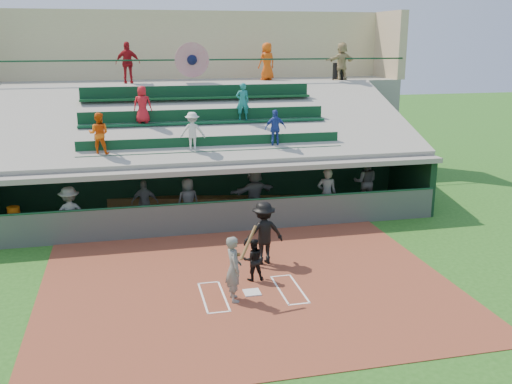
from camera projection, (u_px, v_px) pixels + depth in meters
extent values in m
plane|color=#235919|center=(252.00, 294.00, 15.00)|extent=(100.00, 100.00, 0.00)
cube|color=brown|center=(248.00, 285.00, 15.46)|extent=(11.00, 9.00, 0.02)
cube|color=silver|center=(252.00, 292.00, 14.99)|extent=(0.43, 0.43, 0.03)
cube|color=white|center=(224.00, 296.00, 14.83)|extent=(0.05, 1.80, 0.01)
cube|color=silver|center=(279.00, 290.00, 15.15)|extent=(0.05, 1.80, 0.01)
cube|color=white|center=(203.00, 298.00, 14.71)|extent=(0.05, 1.80, 0.01)
cube|color=white|center=(299.00, 288.00, 15.27)|extent=(0.05, 1.80, 0.01)
cube|color=white|center=(208.00, 283.00, 15.62)|extent=(0.60, 0.05, 0.01)
cube|color=white|center=(280.00, 276.00, 16.06)|extent=(0.60, 0.05, 0.01)
cube|color=white|center=(219.00, 312.00, 13.92)|extent=(0.60, 0.05, 0.01)
cube|color=white|center=(299.00, 304.00, 14.37)|extent=(0.60, 0.05, 0.01)
cube|color=#99968B|center=(213.00, 217.00, 21.34)|extent=(16.00, 3.50, 0.04)
cube|color=gray|center=(190.00, 130.00, 27.10)|extent=(20.00, 3.00, 4.60)
cube|color=#4C514C|center=(220.00, 218.00, 19.56)|extent=(16.00, 0.06, 1.10)
cylinder|color=#144025|center=(220.00, 202.00, 19.41)|extent=(16.00, 0.08, 0.08)
cube|color=black|center=(206.00, 179.00, 22.71)|extent=(16.00, 0.25, 2.20)
cube|color=black|center=(410.00, 178.00, 22.80)|extent=(0.25, 3.50, 2.20)
cube|color=gray|center=(212.00, 160.00, 20.78)|extent=(16.40, 3.90, 0.18)
cube|color=gray|center=(200.00, 168.00, 24.34)|extent=(16.40, 3.50, 2.30)
cube|color=gray|center=(194.00, 135.00, 25.60)|extent=(16.40, 0.30, 4.60)
cube|color=gray|center=(204.00, 119.00, 22.19)|extent=(16.40, 6.51, 2.37)
cube|color=#0C3821|center=(214.00, 151.00, 20.14)|extent=(9.40, 0.42, 0.08)
cube|color=#0C351E|center=(213.00, 143.00, 20.26)|extent=(9.40, 0.06, 0.45)
cube|color=#0D3C25|center=(206.00, 122.00, 21.74)|extent=(9.40, 0.42, 0.08)
cube|color=#0C351D|center=(205.00, 115.00, 21.86)|extent=(9.40, 0.06, 0.45)
cube|color=#0C381A|center=(199.00, 98.00, 23.33)|extent=(9.40, 0.42, 0.08)
cube|color=#0B331C|center=(198.00, 91.00, 23.45)|extent=(9.40, 0.06, 0.45)
imported|color=#EC5D0D|center=(99.00, 134.00, 19.20)|extent=(0.79, 0.67, 1.42)
imported|color=silver|center=(192.00, 131.00, 19.89)|extent=(0.94, 0.63, 1.35)
imported|color=#2842A2|center=(275.00, 128.00, 20.54)|extent=(0.80, 0.36, 1.35)
imported|color=red|center=(142.00, 104.00, 21.13)|extent=(0.74, 0.54, 1.38)
imported|color=#1A7876|center=(243.00, 101.00, 21.95)|extent=(0.52, 0.34, 1.42)
cylinder|color=#123921|center=(192.00, 60.00, 24.83)|extent=(20.00, 0.07, 0.07)
cylinder|color=#B21926|center=(192.00, 60.00, 24.81)|extent=(1.50, 0.06, 1.50)
sphere|color=#0D1235|center=(192.00, 60.00, 24.79)|extent=(0.44, 0.44, 0.44)
cube|color=tan|center=(184.00, 45.00, 27.50)|extent=(20.00, 0.40, 3.20)
cube|color=tan|center=(389.00, 45.00, 28.26)|extent=(0.40, 3.00, 3.20)
imported|color=#5B5E59|center=(234.00, 269.00, 14.37)|extent=(0.44, 0.64, 1.72)
cylinder|color=brown|center=(248.00, 243.00, 14.12)|extent=(0.56, 0.54, 0.75)
sphere|color=olive|center=(239.00, 254.00, 14.31)|extent=(0.10, 0.10, 0.10)
imported|color=black|center=(253.00, 260.00, 15.66)|extent=(0.59, 0.46, 1.20)
imported|color=black|center=(264.00, 233.00, 16.78)|extent=(1.28, 0.83, 1.88)
cube|color=olive|center=(202.00, 203.00, 22.26)|extent=(15.97, 3.87, 0.49)
cube|color=white|center=(14.00, 229.00, 18.94)|extent=(0.92, 0.81, 0.68)
cylinder|color=orange|center=(14.00, 213.00, 18.84)|extent=(0.41, 0.41, 0.41)
imported|color=#5B5E59|center=(70.00, 213.00, 18.71)|extent=(1.25, 0.83, 1.81)
imported|color=#61645E|center=(145.00, 203.00, 20.28)|extent=(1.00, 0.53, 1.62)
imported|color=#50524E|center=(188.00, 201.00, 20.38)|extent=(0.92, 0.72, 1.67)
imported|color=#51544F|center=(254.00, 193.00, 20.90)|extent=(1.90, 1.10, 1.95)
imported|color=#545651|center=(327.00, 194.00, 20.86)|extent=(0.80, 0.64, 1.91)
imported|color=#585A55|center=(365.00, 182.00, 22.52)|extent=(1.15, 1.02, 1.95)
cylinder|color=black|center=(338.00, 71.00, 26.88)|extent=(0.53, 0.53, 0.80)
imported|color=#AE131B|center=(128.00, 63.00, 24.52)|extent=(1.06, 0.48, 1.78)
imported|color=#DC4E0C|center=(267.00, 61.00, 26.69)|extent=(0.98, 0.80, 1.73)
imported|color=tan|center=(342.00, 61.00, 26.50)|extent=(1.70, 1.01, 1.75)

